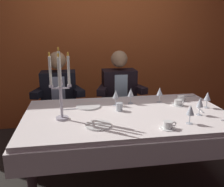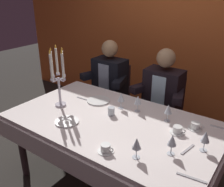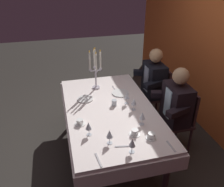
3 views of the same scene
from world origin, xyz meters
TOP-DOWN VIEW (x-y plane):
  - ground_plane at (0.00, 0.00)m, footprint 12.00×12.00m
  - back_wall at (0.00, 1.66)m, footprint 6.00×0.12m
  - dining_table at (0.00, 0.00)m, footprint 1.94×1.14m
  - candelabra at (-0.60, -0.07)m, footprint 0.19×0.19m
  - dinner_plate_0 at (-0.35, 0.24)m, footprint 0.24×0.24m
  - dinner_plate_1 at (-0.30, -0.27)m, footprint 0.22×0.22m
  - wine_glass_0 at (0.45, -0.34)m, footprint 0.07×0.07m
  - wine_glass_1 at (0.82, 0.02)m, footprint 0.07×0.07m
  - wine_glass_2 at (0.10, 0.28)m, footprint 0.07×0.07m
  - wine_glass_3 at (0.42, 0.27)m, footprint 0.07×0.07m
  - wine_glass_4 at (-0.07, 0.24)m, footprint 0.07×0.07m
  - wine_glass_5 at (0.64, -0.16)m, footprint 0.07×0.07m
  - water_tumbler_0 at (-0.06, 0.07)m, footprint 0.07×0.07m
  - coffee_cup_0 at (0.67, 0.29)m, footprint 0.13×0.12m
  - coffee_cup_1 at (0.24, -0.41)m, footprint 0.13×0.12m
  - coffee_cup_2 at (0.57, 0.13)m, footprint 0.13×0.12m
  - knife_0 at (0.85, -0.32)m, footprint 0.19×0.04m
  - spoon_1 at (0.72, -0.04)m, footprint 0.05×0.17m
  - fork_2 at (0.84, 0.43)m, footprint 0.17×0.03m
  - spoon_3 at (-0.52, 0.18)m, footprint 0.17×0.03m
  - seated_diner_0 at (-0.67, 0.89)m, footprint 0.63×0.48m
  - seated_diner_1 at (0.09, 0.89)m, footprint 0.63×0.48m

SIDE VIEW (x-z plane):
  - ground_plane at x=0.00m, z-range 0.00..0.00m
  - dining_table at x=0.00m, z-range 0.25..0.99m
  - seated_diner_0 at x=-0.67m, z-range 0.12..1.36m
  - seated_diner_1 at x=0.09m, z-range 0.12..1.36m
  - knife_0 at x=0.85m, z-range 0.74..0.75m
  - spoon_1 at x=0.72m, z-range 0.74..0.75m
  - fork_2 at x=0.84m, z-range 0.74..0.75m
  - spoon_3 at x=-0.52m, z-range 0.74..0.75m
  - dinner_plate_0 at x=-0.35m, z-range 0.74..0.75m
  - dinner_plate_1 at x=-0.30m, z-range 0.74..0.75m
  - coffee_cup_0 at x=0.67m, z-range 0.74..0.80m
  - coffee_cup_1 at x=0.24m, z-range 0.74..0.80m
  - coffee_cup_2 at x=0.57m, z-range 0.74..0.80m
  - water_tumbler_0 at x=-0.06m, z-range 0.74..0.82m
  - wine_glass_0 at x=0.45m, z-range 0.77..0.94m
  - wine_glass_1 at x=0.82m, z-range 0.77..0.94m
  - wine_glass_2 at x=0.10m, z-range 0.77..0.94m
  - wine_glass_5 at x=0.64m, z-range 0.77..0.94m
  - wine_glass_3 at x=0.42m, z-range 0.77..0.94m
  - wine_glass_4 at x=-0.07m, z-range 0.77..0.94m
  - candelabra at x=-0.60m, z-range 0.73..1.35m
  - back_wall at x=0.00m, z-range 0.00..2.70m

